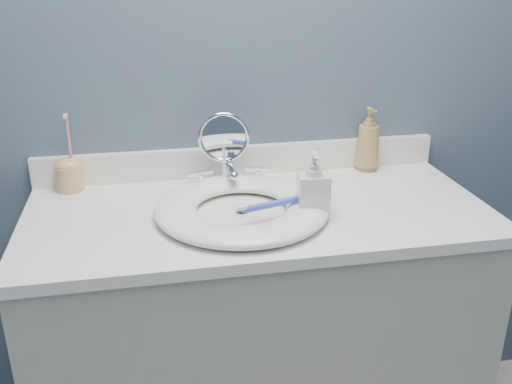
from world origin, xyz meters
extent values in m
cube|color=#465A69|center=(0.00, 1.25, 1.20)|extent=(2.20, 0.02, 2.40)
cube|color=#AFABA0|center=(0.00, 0.97, 0.42)|extent=(1.20, 0.55, 0.85)
cube|color=white|center=(0.00, 0.97, 0.86)|extent=(1.22, 0.57, 0.03)
cube|color=white|center=(0.00, 1.24, 0.93)|extent=(1.22, 0.02, 0.09)
cylinder|color=silver|center=(-0.05, 0.94, 0.88)|extent=(0.04, 0.04, 0.01)
cube|color=silver|center=(-0.05, 1.16, 0.89)|extent=(0.22, 0.05, 0.01)
cylinder|color=silver|center=(-0.05, 1.16, 0.92)|extent=(0.03, 0.03, 0.06)
cylinder|color=silver|center=(-0.05, 1.11, 0.94)|extent=(0.02, 0.09, 0.02)
sphere|color=silver|center=(-0.05, 1.06, 0.94)|extent=(0.03, 0.03, 0.03)
cylinder|color=silver|center=(-0.14, 1.16, 0.90)|extent=(0.02, 0.02, 0.03)
cube|color=silver|center=(-0.14, 1.16, 0.92)|extent=(0.08, 0.03, 0.01)
cylinder|color=silver|center=(0.04, 1.16, 0.90)|extent=(0.02, 0.02, 0.03)
cube|color=silver|center=(0.04, 1.16, 0.92)|extent=(0.08, 0.03, 0.01)
cylinder|color=silver|center=(-0.06, 1.16, 0.88)|extent=(0.08, 0.08, 0.01)
cylinder|color=silver|center=(-0.06, 1.16, 0.94)|extent=(0.01, 0.01, 0.11)
torus|color=silver|center=(-0.06, 1.16, 1.02)|extent=(0.15, 0.03, 0.15)
cylinder|color=white|center=(-0.06, 1.16, 1.02)|extent=(0.12, 0.02, 0.12)
imported|color=#AC854D|center=(0.39, 1.21, 0.98)|extent=(0.08, 0.08, 0.20)
imported|color=silver|center=(0.13, 0.90, 0.97)|extent=(0.09, 0.09, 0.17)
cylinder|color=tan|center=(-0.50, 1.21, 0.92)|extent=(0.08, 0.08, 0.07)
ellipsoid|color=tan|center=(-0.50, 1.21, 0.95)|extent=(0.08, 0.07, 0.05)
cylinder|color=#CF767B|center=(-0.49, 1.21, 1.02)|extent=(0.01, 0.03, 0.15)
cube|color=white|center=(-0.49, 1.20, 1.10)|extent=(0.01, 0.02, 0.01)
cube|color=blue|center=(0.02, 0.90, 0.92)|extent=(0.15, 0.06, 0.01)
cube|color=white|center=(-0.06, 0.87, 0.93)|extent=(0.02, 0.02, 0.01)
camera|label=1|loc=(-0.27, -0.38, 1.49)|focal=40.00mm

